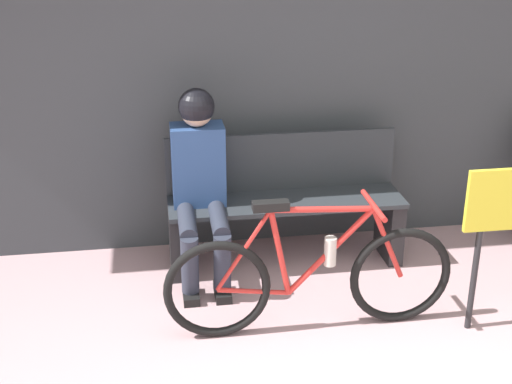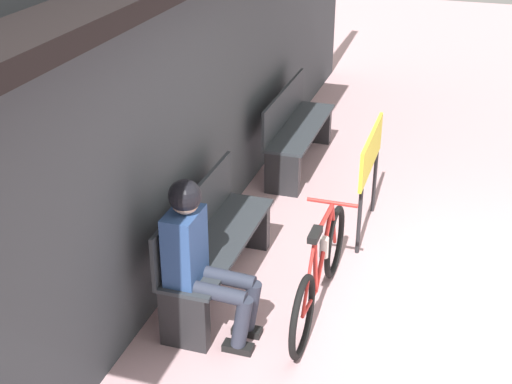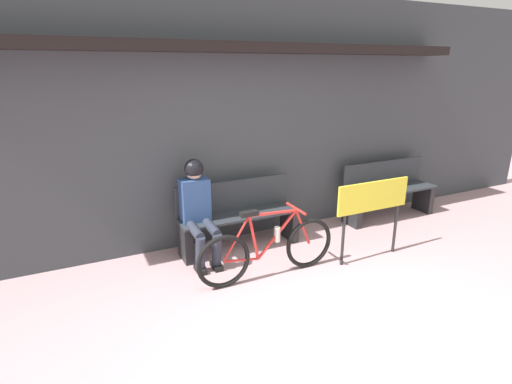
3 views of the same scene
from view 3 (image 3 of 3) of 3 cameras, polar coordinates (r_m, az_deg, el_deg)
ground_plane at (r=3.85m, az=11.42°, el=-19.28°), size 24.00×24.00×0.00m
storefront_wall at (r=5.25m, az=-3.72°, el=10.71°), size 12.00×0.56×3.20m
park_bench_near at (r=5.18m, az=-2.51°, el=-3.66°), size 1.57×0.42×0.88m
bicycle at (r=4.49m, az=1.81°, el=-8.17°), size 1.68×0.40×0.83m
person_seated at (r=4.79m, az=-8.34°, el=-1.72°), size 0.34×0.64×1.25m
park_bench_far at (r=6.56m, az=18.37°, el=0.02°), size 1.55×0.42×0.88m
signboard at (r=4.96m, az=16.37°, el=-1.27°), size 1.02×0.04×0.99m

